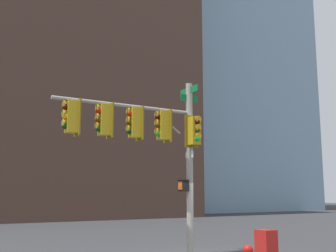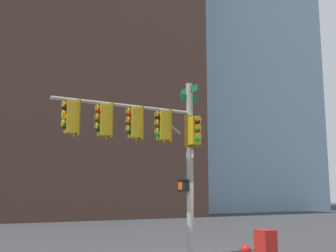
# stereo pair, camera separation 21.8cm
# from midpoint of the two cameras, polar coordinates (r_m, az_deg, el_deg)

# --- Properties ---
(signal_pole_assembly) EXTENTS (5.41, 1.19, 6.13)m
(signal_pole_assembly) POSITION_cam_midpoint_polar(r_m,az_deg,el_deg) (14.67, -2.53, -1.35)
(signal_pole_assembly) COLOR #9E998C
(signal_pole_assembly) RESTS_ON ground_plane
(newspaper_box) EXTENTS (0.50, 0.61, 1.05)m
(newspaper_box) POSITION_cam_midpoint_polar(r_m,az_deg,el_deg) (13.45, 12.50, -15.58)
(newspaper_box) COLOR red
(newspaper_box) RESTS_ON ground_plane
(building_brick_midblock) EXTENTS (23.35, 19.68, 39.50)m
(building_brick_midblock) POSITION_cam_midpoint_polar(r_m,az_deg,el_deg) (70.62, -0.19, 5.24)
(building_brick_midblock) COLOR brown
(building_brick_midblock) RESTS_ON ground_plane
(building_brick_farside) EXTENTS (22.67, 16.06, 31.42)m
(building_brick_farside) POSITION_cam_midpoint_polar(r_m,az_deg,el_deg) (81.15, 8.81, 0.53)
(building_brick_farside) COLOR brown
(building_brick_farside) RESTS_ON ground_plane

